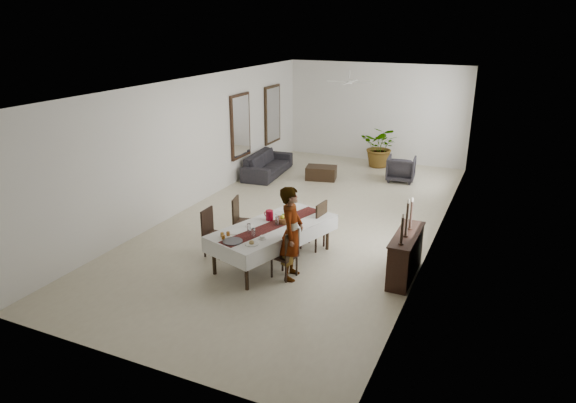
{
  "coord_description": "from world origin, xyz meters",
  "views": [
    {
      "loc": [
        4.33,
        -10.56,
        4.51
      ],
      "look_at": [
        0.32,
        -1.72,
        1.05
      ],
      "focal_mm": 32.0,
      "sensor_mm": 36.0,
      "label": 1
    }
  ],
  "objects_px": {
    "dining_table_top": "(273,227)",
    "red_pitcher": "(269,215)",
    "woman": "(291,233)",
    "sofa": "(268,164)",
    "sideboard_body": "(405,256)"
  },
  "relations": [
    {
      "from": "dining_table_top",
      "to": "red_pitcher",
      "type": "height_order",
      "value": "red_pitcher"
    },
    {
      "from": "dining_table_top",
      "to": "woman",
      "type": "height_order",
      "value": "woman"
    },
    {
      "from": "dining_table_top",
      "to": "red_pitcher",
      "type": "xyz_separation_m",
      "value": [
        -0.19,
        0.22,
        0.14
      ]
    },
    {
      "from": "red_pitcher",
      "to": "sofa",
      "type": "height_order",
      "value": "red_pitcher"
    },
    {
      "from": "dining_table_top",
      "to": "sideboard_body",
      "type": "bearing_deg",
      "value": 27.27
    },
    {
      "from": "sideboard_body",
      "to": "sofa",
      "type": "xyz_separation_m",
      "value": [
        -5.27,
        4.91,
        -0.09
      ]
    },
    {
      "from": "sofa",
      "to": "woman",
      "type": "bearing_deg",
      "value": -155.07
    },
    {
      "from": "red_pitcher",
      "to": "sofa",
      "type": "relative_size",
      "value": 0.09
    },
    {
      "from": "dining_table_top",
      "to": "red_pitcher",
      "type": "distance_m",
      "value": 0.32
    },
    {
      "from": "sofa",
      "to": "dining_table_top",
      "type": "bearing_deg",
      "value": -157.69
    },
    {
      "from": "woman",
      "to": "sofa",
      "type": "distance_m",
      "value": 6.71
    },
    {
      "from": "woman",
      "to": "sideboard_body",
      "type": "relative_size",
      "value": 1.26
    },
    {
      "from": "red_pitcher",
      "to": "sofa",
      "type": "distance_m",
      "value": 5.75
    },
    {
      "from": "red_pitcher",
      "to": "sideboard_body",
      "type": "height_order",
      "value": "red_pitcher"
    },
    {
      "from": "dining_table_top",
      "to": "sideboard_body",
      "type": "xyz_separation_m",
      "value": [
        2.48,
        0.41,
        -0.31
      ]
    }
  ]
}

